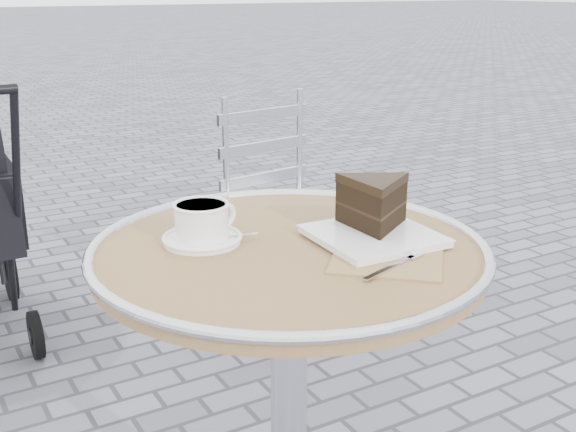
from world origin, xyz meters
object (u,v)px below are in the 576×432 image
cafe_table (289,329)px  cappuccino_set (203,225)px  bistro_chair (277,187)px  cake_plate_set (375,210)px

cafe_table → cappuccino_set: 0.25m
cafe_table → bistro_chair: bistro_chair is taller
cappuccino_set → cake_plate_set: 0.32m
cafe_table → cappuccino_set: bearing=140.8°
cappuccino_set → cafe_table: bearing=-51.1°
cappuccino_set → cake_plate_set: (0.29, -0.13, 0.02)m
cappuccino_set → cake_plate_set: size_ratio=0.50×
cafe_table → cake_plate_set: (0.16, -0.03, 0.22)m
cafe_table → bistro_chair: bearing=61.9°
cappuccino_set → bistro_chair: 1.19m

